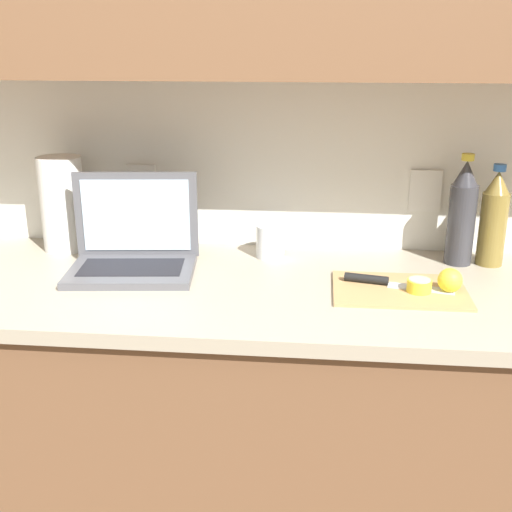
{
  "coord_description": "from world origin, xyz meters",
  "views": [
    {
      "loc": [
        0.33,
        -1.52,
        1.51
      ],
      "look_at": [
        0.18,
        -0.01,
        1.0
      ],
      "focal_mm": 45.0,
      "sensor_mm": 36.0,
      "label": 1
    }
  ],
  "objects_px": {
    "lemon_whole_beside": "(450,280)",
    "measuring_cup": "(271,241)",
    "bottle_oil_tall": "(494,219)",
    "knife": "(380,281)",
    "paper_towel_roll": "(62,204)",
    "cutting_board": "(399,290)",
    "bottle_green_soda": "(462,214)",
    "laptop": "(134,248)",
    "lemon_half_cut": "(419,285)"
  },
  "relations": [
    {
      "from": "lemon_whole_beside",
      "to": "measuring_cup",
      "type": "bearing_deg",
      "value": 151.83
    },
    {
      "from": "bottle_oil_tall",
      "to": "knife",
      "type": "bearing_deg",
      "value": -146.34
    },
    {
      "from": "paper_towel_roll",
      "to": "lemon_whole_beside",
      "type": "bearing_deg",
      "value": -13.6
    },
    {
      "from": "cutting_board",
      "to": "measuring_cup",
      "type": "height_order",
      "value": "measuring_cup"
    },
    {
      "from": "knife",
      "to": "measuring_cup",
      "type": "xyz_separation_m",
      "value": [
        -0.29,
        0.21,
        0.03
      ]
    },
    {
      "from": "cutting_board",
      "to": "measuring_cup",
      "type": "bearing_deg",
      "value": 145.15
    },
    {
      "from": "lemon_whole_beside",
      "to": "bottle_green_soda",
      "type": "distance_m",
      "value": 0.27
    },
    {
      "from": "paper_towel_roll",
      "to": "cutting_board",
      "type": "bearing_deg",
      "value": -14.73
    },
    {
      "from": "laptop",
      "to": "lemon_half_cut",
      "type": "height_order",
      "value": "laptop"
    },
    {
      "from": "knife",
      "to": "lemon_half_cut",
      "type": "xyz_separation_m",
      "value": [
        0.09,
        -0.04,
        0.01
      ]
    },
    {
      "from": "cutting_board",
      "to": "paper_towel_roll",
      "type": "height_order",
      "value": "paper_towel_roll"
    },
    {
      "from": "measuring_cup",
      "to": "paper_towel_roll",
      "type": "bearing_deg",
      "value": 178.69
    },
    {
      "from": "cutting_board",
      "to": "measuring_cup",
      "type": "distance_m",
      "value": 0.42
    },
    {
      "from": "bottle_green_soda",
      "to": "measuring_cup",
      "type": "xyz_separation_m",
      "value": [
        -0.52,
        0.0,
        -0.09
      ]
    },
    {
      "from": "bottle_green_soda",
      "to": "bottle_oil_tall",
      "type": "relative_size",
      "value": 1.1
    },
    {
      "from": "cutting_board",
      "to": "bottle_oil_tall",
      "type": "xyz_separation_m",
      "value": [
        0.27,
        0.24,
        0.12
      ]
    },
    {
      "from": "cutting_board",
      "to": "lemon_half_cut",
      "type": "xyz_separation_m",
      "value": [
        0.04,
        -0.01,
        0.02
      ]
    },
    {
      "from": "cutting_board",
      "to": "measuring_cup",
      "type": "relative_size",
      "value": 3.22
    },
    {
      "from": "laptop",
      "to": "lemon_whole_beside",
      "type": "relative_size",
      "value": 5.96
    },
    {
      "from": "lemon_half_cut",
      "to": "bottle_oil_tall",
      "type": "relative_size",
      "value": 0.22
    },
    {
      "from": "bottle_oil_tall",
      "to": "lemon_half_cut",
      "type": "bearing_deg",
      "value": -131.85
    },
    {
      "from": "laptop",
      "to": "measuring_cup",
      "type": "xyz_separation_m",
      "value": [
        0.36,
        0.14,
        -0.01
      ]
    },
    {
      "from": "laptop",
      "to": "lemon_whole_beside",
      "type": "distance_m",
      "value": 0.82
    },
    {
      "from": "knife",
      "to": "lemon_half_cut",
      "type": "relative_size",
      "value": 4.52
    },
    {
      "from": "knife",
      "to": "bottle_green_soda",
      "type": "height_order",
      "value": "bottle_green_soda"
    },
    {
      "from": "lemon_half_cut",
      "to": "measuring_cup",
      "type": "distance_m",
      "value": 0.46
    },
    {
      "from": "bottle_oil_tall",
      "to": "measuring_cup",
      "type": "distance_m",
      "value": 0.61
    },
    {
      "from": "cutting_board",
      "to": "paper_towel_roll",
      "type": "relative_size",
      "value": 1.19
    },
    {
      "from": "knife",
      "to": "measuring_cup",
      "type": "distance_m",
      "value": 0.36
    },
    {
      "from": "measuring_cup",
      "to": "paper_towel_roll",
      "type": "height_order",
      "value": "paper_towel_roll"
    },
    {
      "from": "laptop",
      "to": "knife",
      "type": "bearing_deg",
      "value": -12.48
    },
    {
      "from": "lemon_half_cut",
      "to": "bottle_oil_tall",
      "type": "distance_m",
      "value": 0.35
    },
    {
      "from": "knife",
      "to": "bottle_green_soda",
      "type": "bearing_deg",
      "value": 54.64
    },
    {
      "from": "lemon_whole_beside",
      "to": "measuring_cup",
      "type": "height_order",
      "value": "measuring_cup"
    },
    {
      "from": "laptop",
      "to": "bottle_oil_tall",
      "type": "height_order",
      "value": "bottle_oil_tall"
    },
    {
      "from": "laptop",
      "to": "lemon_half_cut",
      "type": "distance_m",
      "value": 0.75
    },
    {
      "from": "measuring_cup",
      "to": "bottle_green_soda",
      "type": "bearing_deg",
      "value": -0.07
    },
    {
      "from": "paper_towel_roll",
      "to": "measuring_cup",
      "type": "bearing_deg",
      "value": -1.31
    },
    {
      "from": "lemon_whole_beside",
      "to": "paper_towel_roll",
      "type": "bearing_deg",
      "value": 166.4
    },
    {
      "from": "cutting_board",
      "to": "lemon_half_cut",
      "type": "relative_size",
      "value": 5.44
    },
    {
      "from": "bottle_green_soda",
      "to": "bottle_oil_tall",
      "type": "distance_m",
      "value": 0.09
    },
    {
      "from": "laptop",
      "to": "lemon_whole_beside",
      "type": "xyz_separation_m",
      "value": [
        0.82,
        -0.11,
        -0.02
      ]
    },
    {
      "from": "lemon_whole_beside",
      "to": "bottle_green_soda",
      "type": "bearing_deg",
      "value": 74.83
    },
    {
      "from": "laptop",
      "to": "cutting_board",
      "type": "distance_m",
      "value": 0.71
    },
    {
      "from": "lemon_whole_beside",
      "to": "cutting_board",
      "type": "bearing_deg",
      "value": 175.92
    },
    {
      "from": "bottle_oil_tall",
      "to": "paper_towel_roll",
      "type": "xyz_separation_m",
      "value": [
        -1.22,
        0.01,
        0.01
      ]
    },
    {
      "from": "laptop",
      "to": "knife",
      "type": "height_order",
      "value": "laptop"
    },
    {
      "from": "laptop",
      "to": "bottle_green_soda",
      "type": "distance_m",
      "value": 0.9
    },
    {
      "from": "lemon_half_cut",
      "to": "knife",
      "type": "bearing_deg",
      "value": 156.45
    },
    {
      "from": "cutting_board",
      "to": "paper_towel_roll",
      "type": "xyz_separation_m",
      "value": [
        -0.95,
        0.25,
        0.13
      ]
    }
  ]
}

